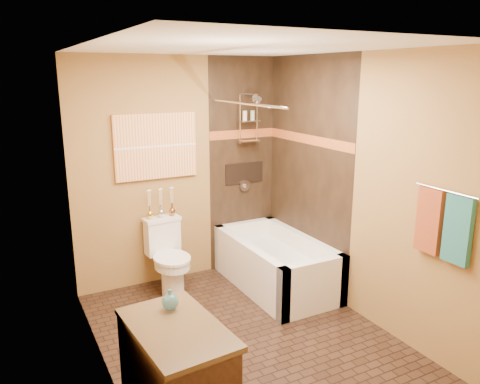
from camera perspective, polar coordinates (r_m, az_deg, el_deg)
floor at (r=4.42m, az=0.47°, el=-17.11°), size 3.00×3.00×0.00m
wall_left at (r=3.54m, az=-16.89°, el=-3.68°), size 0.02×3.00×2.50m
wall_right at (r=4.60m, az=13.80°, el=0.59°), size 0.02×3.00×2.50m
wall_back at (r=5.26m, az=-7.27°, el=2.56°), size 2.40×0.02×2.50m
wall_front at (r=2.77m, az=15.58°, el=-8.63°), size 2.40×0.02×2.50m
ceiling at (r=3.79m, az=0.56°, el=17.23°), size 3.00×3.00×0.00m
alcove_tile_back at (r=5.56m, az=0.27°, el=3.31°), size 0.85×0.01×2.50m
alcove_tile_right at (r=5.16m, az=8.21°, el=2.31°), size 0.01×1.50×2.50m
mosaic_band_back at (r=5.49m, az=0.33°, el=7.09°), size 0.85×0.01×0.10m
mosaic_band_right at (r=5.09m, az=8.26°, el=6.38°), size 0.01×1.50×0.10m
alcove_niche at (r=5.58m, az=0.53°, el=2.32°), size 0.50×0.01×0.25m
shower_fixtures at (r=5.41m, az=1.07°, el=7.47°), size 0.24×0.33×1.16m
curtain_rod at (r=4.64m, az=0.49°, el=10.74°), size 0.03×1.55×0.03m
towel_bar at (r=3.82m, az=23.82°, el=0.11°), size 0.02×0.55×0.02m
towel_teal at (r=3.82m, az=25.02°, el=-4.22°), size 0.05×0.22×0.52m
towel_rust at (r=3.97m, az=22.07°, el=-3.25°), size 0.05×0.22×0.52m
sunset_painting at (r=5.09m, az=-10.21°, el=5.51°), size 0.90×0.04×0.70m
vanity_mirror at (r=2.72m, az=-13.68°, el=-3.32°), size 0.01×1.00×0.90m
bathtub at (r=5.26m, az=4.34°, el=-9.12°), size 0.80×1.50×0.55m
toilet at (r=5.15m, az=-8.75°, el=-7.68°), size 0.41×0.60×0.78m
vanity at (r=3.29m, az=-7.69°, el=-21.64°), size 0.58×0.89×0.76m
teal_bottle at (r=3.25m, az=-8.53°, el=-12.85°), size 0.12×0.12×0.18m
bud_vases at (r=5.14m, az=-9.63°, el=-1.23°), size 0.32×0.07×0.31m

